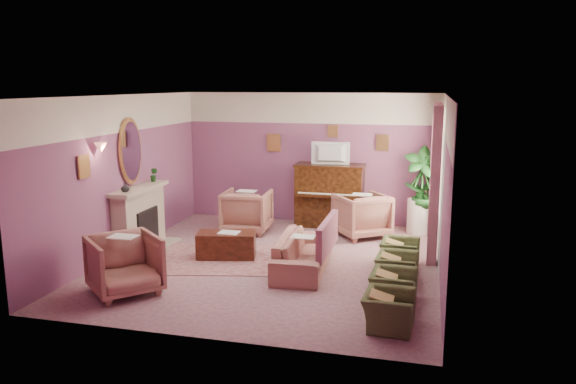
% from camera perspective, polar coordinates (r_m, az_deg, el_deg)
% --- Properties ---
extents(floor, '(5.50, 6.00, 0.01)m').
position_cam_1_polar(floor, '(9.63, -1.58, -7.13)').
color(floor, '#91666D').
rests_on(floor, ground).
extents(ceiling, '(5.50, 6.00, 0.01)m').
position_cam_1_polar(ceiling, '(9.16, -1.67, 9.76)').
color(ceiling, white).
rests_on(ceiling, wall_back).
extents(wall_back, '(5.50, 0.02, 2.80)m').
position_cam_1_polar(wall_back, '(12.17, 2.24, 3.46)').
color(wall_back, '#714A76').
rests_on(wall_back, floor).
extents(wall_front, '(5.50, 0.02, 2.80)m').
position_cam_1_polar(wall_front, '(6.52, -8.84, -3.31)').
color(wall_front, '#714A76').
rests_on(wall_front, floor).
extents(wall_left, '(0.02, 6.00, 2.80)m').
position_cam_1_polar(wall_left, '(10.38, -16.40, 1.70)').
color(wall_left, '#714A76').
rests_on(wall_left, floor).
extents(wall_right, '(0.02, 6.00, 2.80)m').
position_cam_1_polar(wall_right, '(8.95, 15.57, 0.32)').
color(wall_right, '#714A76').
rests_on(wall_right, floor).
extents(picture_rail_band, '(5.50, 0.01, 0.65)m').
position_cam_1_polar(picture_rail_band, '(12.07, 2.27, 8.52)').
color(picture_rail_band, silver).
rests_on(picture_rail_band, wall_back).
extents(stripe_panel, '(0.01, 3.00, 2.15)m').
position_cam_1_polar(stripe_panel, '(10.29, 15.26, -0.16)').
color(stripe_panel, '#B1B7AD').
rests_on(stripe_panel, wall_right).
extents(fireplace_surround, '(0.30, 1.40, 1.10)m').
position_cam_1_polar(fireplace_surround, '(10.63, -14.86, -2.68)').
color(fireplace_surround, tan).
rests_on(fireplace_surround, floor).
extents(fireplace_inset, '(0.18, 0.72, 0.68)m').
position_cam_1_polar(fireplace_inset, '(10.62, -14.35, -3.50)').
color(fireplace_inset, black).
rests_on(fireplace_inset, floor).
extents(fire_ember, '(0.06, 0.54, 0.10)m').
position_cam_1_polar(fire_ember, '(10.65, -14.11, -4.46)').
color(fire_ember, '#FF3505').
rests_on(fire_ember, floor).
extents(mantel_shelf, '(0.40, 1.55, 0.07)m').
position_cam_1_polar(mantel_shelf, '(10.50, -14.87, 0.33)').
color(mantel_shelf, tan).
rests_on(mantel_shelf, fireplace_surround).
extents(hearth, '(0.55, 1.50, 0.02)m').
position_cam_1_polar(hearth, '(10.68, -13.78, -5.56)').
color(hearth, tan).
rests_on(hearth, floor).
extents(mirror_frame, '(0.04, 0.72, 1.20)m').
position_cam_1_polar(mirror_frame, '(10.47, -15.73, 4.02)').
color(mirror_frame, tan).
rests_on(mirror_frame, wall_left).
extents(mirror_glass, '(0.01, 0.60, 1.06)m').
position_cam_1_polar(mirror_glass, '(10.46, -15.61, 4.02)').
color(mirror_glass, silver).
rests_on(mirror_glass, wall_left).
extents(sconce_shade, '(0.20, 0.20, 0.16)m').
position_cam_1_polar(sconce_shade, '(9.52, -18.50, 4.30)').
color(sconce_shade, '#F98D77').
rests_on(sconce_shade, wall_left).
extents(piano, '(1.40, 0.60, 1.30)m').
position_cam_1_polar(piano, '(11.89, 4.25, -0.41)').
color(piano, '#341A0A').
rests_on(piano, floor).
extents(piano_keyshelf, '(1.30, 0.12, 0.06)m').
position_cam_1_polar(piano_keyshelf, '(11.54, 3.95, -0.40)').
color(piano_keyshelf, '#341A0A').
rests_on(piano_keyshelf, piano).
extents(piano_keys, '(1.20, 0.08, 0.02)m').
position_cam_1_polar(piano_keys, '(11.53, 3.95, -0.21)').
color(piano_keys, beige).
rests_on(piano_keys, piano).
extents(piano_top, '(1.45, 0.65, 0.04)m').
position_cam_1_polar(piano_top, '(11.78, 4.29, 2.74)').
color(piano_top, '#341A0A').
rests_on(piano_top, piano).
extents(television, '(0.80, 0.12, 0.48)m').
position_cam_1_polar(television, '(11.69, 4.27, 4.11)').
color(television, black).
rests_on(television, piano).
extents(print_back_left, '(0.30, 0.03, 0.38)m').
position_cam_1_polar(print_back_left, '(12.29, -1.45, 5.03)').
color(print_back_left, tan).
rests_on(print_back_left, wall_back).
extents(print_back_right, '(0.26, 0.03, 0.34)m').
position_cam_1_polar(print_back_right, '(11.87, 9.58, 4.96)').
color(print_back_right, tan).
rests_on(print_back_right, wall_back).
extents(print_back_mid, '(0.22, 0.03, 0.26)m').
position_cam_1_polar(print_back_mid, '(11.98, 4.57, 6.19)').
color(print_back_mid, tan).
rests_on(print_back_mid, wall_back).
extents(print_left_wall, '(0.03, 0.28, 0.36)m').
position_cam_1_polar(print_left_wall, '(9.31, -20.02, 2.45)').
color(print_left_wall, tan).
rests_on(print_left_wall, wall_left).
extents(window_blind, '(0.03, 1.40, 1.80)m').
position_cam_1_polar(window_blind, '(10.44, 15.22, 3.48)').
color(window_blind, beige).
rests_on(window_blind, wall_right).
extents(curtain_left, '(0.16, 0.34, 2.60)m').
position_cam_1_polar(curtain_left, '(9.59, 14.69, 0.44)').
color(curtain_left, '#964E63').
rests_on(curtain_left, floor).
extents(curtain_right, '(0.16, 0.34, 2.60)m').
position_cam_1_polar(curtain_right, '(11.40, 14.66, 2.08)').
color(curtain_right, '#964E63').
rests_on(curtain_right, floor).
extents(pelmet, '(0.16, 2.20, 0.16)m').
position_cam_1_polar(pelmet, '(10.37, 15.01, 8.21)').
color(pelmet, '#964E63').
rests_on(pelmet, wall_right).
extents(mantel_plant, '(0.16, 0.16, 0.28)m').
position_cam_1_polar(mantel_plant, '(10.94, -13.48, 1.72)').
color(mantel_plant, '#174918').
rests_on(mantel_plant, mantel_shelf).
extents(mantel_vase, '(0.16, 0.16, 0.16)m').
position_cam_1_polar(mantel_vase, '(10.05, -16.22, 0.43)').
color(mantel_vase, silver).
rests_on(mantel_vase, mantel_shelf).
extents(area_rug, '(2.83, 2.30, 0.01)m').
position_cam_1_polar(area_rug, '(9.85, -5.76, -6.73)').
color(area_rug, '#9C6363').
rests_on(area_rug, floor).
extents(coffee_table, '(1.09, 0.71, 0.45)m').
position_cam_1_polar(coffee_table, '(9.87, -6.27, -5.37)').
color(coffee_table, '#411B0E').
rests_on(coffee_table, floor).
extents(table_paper, '(0.35, 0.28, 0.01)m').
position_cam_1_polar(table_paper, '(9.79, -6.03, -4.11)').
color(table_paper, silver).
rests_on(table_paper, coffee_table).
extents(sofa, '(0.64, 1.93, 0.78)m').
position_cam_1_polar(sofa, '(9.16, 1.54, -5.53)').
color(sofa, '#A56B5B').
rests_on(sofa, floor).
extents(sofa_throw, '(0.10, 1.46, 0.54)m').
position_cam_1_polar(sofa_throw, '(9.03, 4.03, -4.42)').
color(sofa_throw, '#964E63').
rests_on(sofa_throw, sofa).
extents(floral_armchair_left, '(0.92, 0.92, 0.96)m').
position_cam_1_polar(floral_armchair_left, '(11.46, -4.21, -1.73)').
color(floral_armchair_left, '#A56B5B').
rests_on(floral_armchair_left, floor).
extents(floral_armchair_right, '(0.92, 0.92, 0.96)m').
position_cam_1_polar(floral_armchair_right, '(11.18, 7.50, -2.12)').
color(floral_armchair_right, '#A56B5B').
rests_on(floral_armchair_right, floor).
extents(floral_armchair_front, '(0.92, 0.92, 0.96)m').
position_cam_1_polar(floral_armchair_front, '(8.45, -16.28, -6.80)').
color(floral_armchair_front, '#A56B5B').
rests_on(floral_armchair_front, floor).
extents(olive_chair_a, '(0.49, 0.69, 0.60)m').
position_cam_1_polar(olive_chair_a, '(7.20, 10.20, -11.18)').
color(olive_chair_a, '#49562C').
rests_on(olive_chair_a, floor).
extents(olive_chair_b, '(0.49, 0.69, 0.60)m').
position_cam_1_polar(olive_chair_b, '(7.97, 10.64, -8.99)').
color(olive_chair_b, '#49562C').
rests_on(olive_chair_b, floor).
extents(olive_chair_c, '(0.49, 0.69, 0.60)m').
position_cam_1_polar(olive_chair_c, '(8.74, 11.00, -7.18)').
color(olive_chair_c, '#49562C').
rests_on(olive_chair_c, floor).
extents(olive_chair_d, '(0.49, 0.69, 0.60)m').
position_cam_1_polar(olive_chair_d, '(9.52, 11.29, -5.67)').
color(olive_chair_d, '#49562C').
rests_on(olive_chair_d, floor).
extents(side_table, '(0.52, 0.52, 0.70)m').
position_cam_1_polar(side_table, '(11.67, 13.27, -2.41)').
color(side_table, white).
rests_on(side_table, floor).
extents(side_plant_big, '(0.30, 0.30, 0.34)m').
position_cam_1_polar(side_plant_big, '(11.56, 13.38, 0.10)').
color(side_plant_big, '#174918').
rests_on(side_plant_big, side_table).
extents(side_plant_small, '(0.16, 0.16, 0.28)m').
position_cam_1_polar(side_plant_small, '(11.47, 13.96, -0.17)').
color(side_plant_small, '#174918').
rests_on(side_plant_small, side_table).
extents(palm_pot, '(0.34, 0.34, 0.34)m').
position_cam_1_polar(palm_pot, '(11.63, 13.29, -3.37)').
color(palm_pot, brown).
rests_on(palm_pot, floor).
extents(palm_plant, '(0.76, 0.76, 1.44)m').
position_cam_1_polar(palm_plant, '(11.45, 13.48, 0.95)').
color(palm_plant, '#174918').
rests_on(palm_plant, palm_pot).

